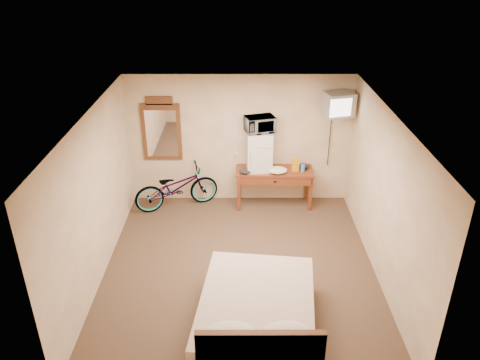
{
  "coord_description": "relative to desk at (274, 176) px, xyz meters",
  "views": [
    {
      "loc": [
        -0.01,
        -5.93,
        4.55
      ],
      "look_at": [
        0.01,
        0.68,
        1.22
      ],
      "focal_mm": 35.0,
      "sensor_mm": 36.0,
      "label": 1
    }
  ],
  "objects": [
    {
      "name": "bicycle",
      "position": [
        -1.86,
        -0.05,
        -0.21
      ],
      "size": [
        1.71,
        1.11,
        0.85
      ],
      "primitive_type": "imported",
      "rotation": [
        0.0,
        0.0,
        1.94
      ],
      "color": "black",
      "rests_on": "floor"
    },
    {
      "name": "bed",
      "position": [
        -0.44,
        -3.38,
        -0.34
      ],
      "size": [
        1.65,
        2.06,
        0.9
      ],
      "color": "brown",
      "rests_on": "floor"
    },
    {
      "name": "blue_cup",
      "position": [
        0.52,
        -0.04,
        0.18
      ],
      "size": [
        0.08,
        0.08,
        0.13
      ],
      "primitive_type": "cylinder",
      "color": "#3C87CC",
      "rests_on": "desk"
    },
    {
      "name": "cloth_cream",
      "position": [
        0.04,
        -0.1,
        0.17
      ],
      "size": [
        0.37,
        0.28,
        0.11
      ],
      "primitive_type": "ellipsoid",
      "color": "white",
      "rests_on": "desk"
    },
    {
      "name": "mini_fridge",
      "position": [
        -0.29,
        0.06,
        0.49
      ],
      "size": [
        0.48,
        0.47,
        0.75
      ],
      "color": "silver",
      "rests_on": "desk"
    },
    {
      "name": "cloth_dark_b",
      "position": [
        0.56,
        0.09,
        0.16
      ],
      "size": [
        0.21,
        0.18,
        0.1
      ],
      "primitive_type": "ellipsoid",
      "color": "black",
      "rests_on": "desk"
    },
    {
      "name": "crt_television",
      "position": [
        1.09,
        0.02,
        1.4
      ],
      "size": [
        0.57,
        0.63,
        0.42
      ],
      "color": "black",
      "rests_on": "room"
    },
    {
      "name": "wall_mirror",
      "position": [
        -2.12,
        0.27,
        0.82
      ],
      "size": [
        0.73,
        0.04,
        1.24
      ],
      "color": "brown",
      "rests_on": "room"
    },
    {
      "name": "cloth_dark_a",
      "position": [
        -0.55,
        -0.13,
        0.15
      ],
      "size": [
        0.23,
        0.17,
        0.09
      ],
      "primitive_type": "ellipsoid",
      "color": "black",
      "rests_on": "desk"
    },
    {
      "name": "room",
      "position": [
        -0.66,
        -2.0,
        0.61
      ],
      "size": [
        4.6,
        4.64,
        2.5
      ],
      "color": "#452E22",
      "rests_on": "ground"
    },
    {
      "name": "snack_bag",
      "position": [
        0.38,
        -0.01,
        0.24
      ],
      "size": [
        0.15,
        0.11,
        0.26
      ],
      "primitive_type": "cube",
      "rotation": [
        0.0,
        0.0,
        0.28
      ],
      "color": "orange",
      "rests_on": "desk"
    },
    {
      "name": "microwave",
      "position": [
        -0.29,
        0.06,
        1.01
      ],
      "size": [
        0.6,
        0.49,
        0.29
      ],
      "primitive_type": "imported",
      "rotation": [
        0.0,
        0.0,
        0.3
      ],
      "color": "silver",
      "rests_on": "mini_fridge"
    },
    {
      "name": "desk",
      "position": [
        0.0,
        0.0,
        0.0
      ],
      "size": [
        1.46,
        0.6,
        0.75
      ],
      "color": "brown",
      "rests_on": "floor"
    }
  ]
}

